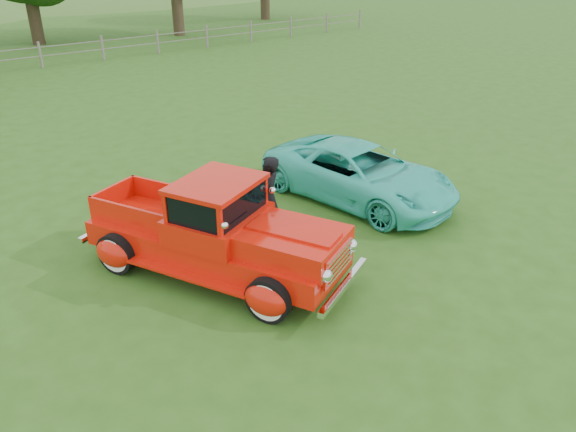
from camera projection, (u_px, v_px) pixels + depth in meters
ground at (282, 304)px, 9.26m from camera, size 140.00×140.00×0.00m
red_pickup at (216, 232)px, 9.81m from camera, size 3.62×5.27×1.78m
teal_sedan at (359, 173)px, 12.73m from camera, size 2.75×4.85×1.28m
man at (269, 200)px, 10.86m from camera, size 0.77×0.69×1.76m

